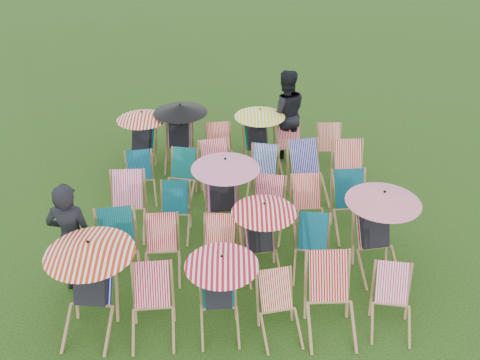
{
  "coord_description": "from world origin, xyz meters",
  "views": [
    {
      "loc": [
        -0.13,
        -7.6,
        5.65
      ],
      "look_at": [
        -0.01,
        0.28,
        0.9
      ],
      "focal_mm": 40.0,
      "sensor_mm": 36.0,
      "label": 1
    }
  ],
  "objects_px": {
    "deckchair_5": "(392,303)",
    "deckchair_29": "(330,149)",
    "person_left": "(72,239)",
    "deckchair_0": "(89,286)",
    "person_rear": "(285,114)"
  },
  "relations": [
    {
      "from": "deckchair_5",
      "to": "person_rear",
      "type": "xyz_separation_m",
      "value": [
        -1.05,
        5.12,
        0.55
      ]
    },
    {
      "from": "deckchair_29",
      "to": "person_left",
      "type": "relative_size",
      "value": 0.47
    },
    {
      "from": "deckchair_0",
      "to": "deckchair_5",
      "type": "relative_size",
      "value": 1.64
    },
    {
      "from": "person_left",
      "to": "person_rear",
      "type": "xyz_separation_m",
      "value": [
        3.47,
        4.24,
        0.05
      ]
    },
    {
      "from": "deckchair_5",
      "to": "person_left",
      "type": "xyz_separation_m",
      "value": [
        -4.52,
        0.88,
        0.5
      ]
    },
    {
      "from": "deckchair_0",
      "to": "person_left",
      "type": "distance_m",
      "value": 0.94
    },
    {
      "from": "deckchair_0",
      "to": "person_rear",
      "type": "distance_m",
      "value": 5.92
    },
    {
      "from": "deckchair_5",
      "to": "deckchair_29",
      "type": "height_order",
      "value": "deckchair_29"
    },
    {
      "from": "deckchair_29",
      "to": "person_left",
      "type": "xyz_separation_m",
      "value": [
        -4.39,
        -3.66,
        0.49
      ]
    },
    {
      "from": "deckchair_0",
      "to": "deckchair_29",
      "type": "relative_size",
      "value": 1.63
    },
    {
      "from": "person_left",
      "to": "deckchair_29",
      "type": "bearing_deg",
      "value": -136.45
    },
    {
      "from": "deckchair_0",
      "to": "deckchair_29",
      "type": "height_order",
      "value": "deckchair_0"
    },
    {
      "from": "deckchair_0",
      "to": "person_rear",
      "type": "relative_size",
      "value": 0.72
    },
    {
      "from": "person_rear",
      "to": "deckchair_0",
      "type": "bearing_deg",
      "value": 52.8
    },
    {
      "from": "deckchair_0",
      "to": "deckchair_5",
      "type": "height_order",
      "value": "deckchair_0"
    }
  ]
}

